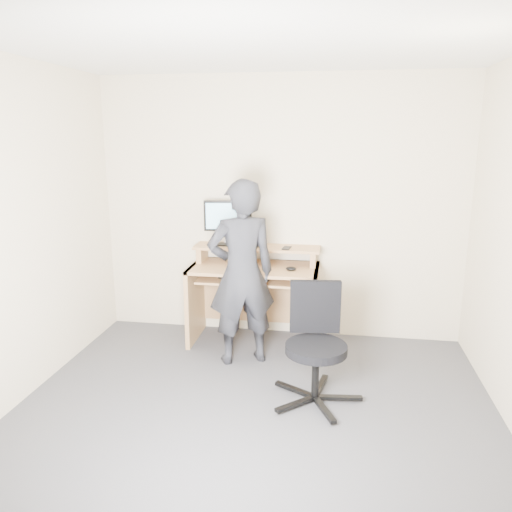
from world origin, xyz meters
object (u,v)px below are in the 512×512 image
(person, at_px, (242,273))
(desk, at_px, (256,285))
(office_chair, at_px, (316,339))
(monitor, at_px, (228,219))

(person, bearing_deg, desk, -118.93)
(office_chair, height_order, person, person)
(desk, bearing_deg, person, -94.57)
(desk, relative_size, office_chair, 1.39)
(desk, height_order, person, person)
(person, bearing_deg, office_chair, 116.22)
(office_chair, xyz_separation_m, person, (-0.66, 0.54, 0.33))
(desk, distance_m, person, 0.57)
(monitor, bearing_deg, person, -74.16)
(desk, xyz_separation_m, monitor, (-0.28, 0.07, 0.62))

